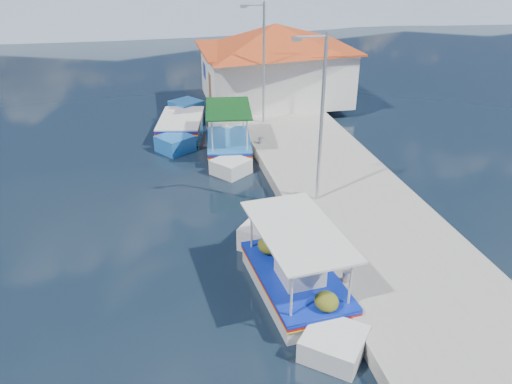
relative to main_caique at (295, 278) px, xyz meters
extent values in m
plane|color=black|center=(-2.47, 2.50, -0.45)|extent=(160.00, 160.00, 0.00)
cube|color=gray|center=(3.43, 8.50, -0.20)|extent=(5.00, 44.00, 0.50)
cylinder|color=#A5A8AD|center=(1.33, -0.50, 0.20)|extent=(0.20, 0.20, 0.30)
cylinder|color=#A5A8AD|center=(1.33, 4.50, 0.20)|extent=(0.20, 0.20, 0.30)
cylinder|color=#A5A8AD|center=(1.33, 10.50, 0.20)|extent=(0.20, 0.20, 0.30)
cylinder|color=#A5A8AD|center=(1.33, 16.50, 0.20)|extent=(0.20, 0.20, 0.30)
cube|color=silver|center=(-0.01, -0.07, -0.25)|extent=(2.37, 4.11, 0.86)
cube|color=silver|center=(0.25, 2.52, -0.14)|extent=(2.02, 2.02, 0.95)
cube|color=silver|center=(-0.26, -2.58, -0.25)|extent=(1.96, 1.96, 0.82)
cube|color=#0B229A|center=(-0.01, -0.07, 0.15)|extent=(2.45, 4.24, 0.05)
cube|color=#AD0F0E|center=(-0.01, -0.07, 0.07)|extent=(2.45, 4.24, 0.05)
cube|color=yellow|center=(-0.01, -0.07, 0.01)|extent=(2.45, 4.24, 0.04)
cube|color=#0B229A|center=(-0.01, -0.07, 0.21)|extent=(2.46, 4.20, 0.05)
cube|color=brown|center=(-0.01, -0.07, 0.18)|extent=(2.21, 4.02, 0.05)
cube|color=silver|center=(-0.04, -0.34, 0.68)|extent=(1.21, 1.28, 1.00)
cube|color=silver|center=(-0.04, -0.34, 1.20)|extent=(1.32, 1.38, 0.05)
cylinder|color=beige|center=(-0.64, 1.65, 0.91)|extent=(0.06, 0.06, 1.45)
cylinder|color=beige|center=(0.95, 1.49, 0.91)|extent=(0.06, 0.06, 1.45)
cylinder|color=beige|center=(-0.97, -1.64, 0.91)|extent=(0.06, 0.06, 1.45)
cylinder|color=beige|center=(0.62, -1.79, 0.91)|extent=(0.06, 0.06, 1.45)
cube|color=silver|center=(-0.01, -0.07, 1.63)|extent=(2.47, 4.12, 0.06)
ellipsoid|color=#3F4612|center=(-0.24, 1.23, 0.44)|extent=(0.69, 0.76, 0.52)
ellipsoid|color=#3F4612|center=(0.43, 1.62, 0.40)|extent=(0.58, 0.64, 0.44)
ellipsoid|color=#3F4612|center=(0.01, -1.71, 0.41)|extent=(0.62, 0.68, 0.46)
sphere|color=#FB4107|center=(0.95, 0.38, 0.86)|extent=(0.36, 0.36, 0.36)
cube|color=silver|center=(-0.16, 10.76, -0.24)|extent=(2.38, 3.80, 0.91)
cube|color=silver|center=(-0.47, 13.15, -0.12)|extent=(1.94, 1.94, 1.01)
cube|color=silver|center=(0.15, 8.45, -0.24)|extent=(1.89, 1.89, 0.87)
cube|color=#0B229A|center=(-0.16, 10.76, 0.18)|extent=(2.45, 3.92, 0.06)
cube|color=#AD0F0E|center=(-0.16, 10.76, 0.11)|extent=(2.45, 3.92, 0.05)
cube|color=yellow|center=(-0.16, 10.76, 0.04)|extent=(2.45, 3.92, 0.04)
cube|color=#1D5FAE|center=(-0.16, 10.76, 0.25)|extent=(2.46, 3.88, 0.05)
cube|color=brown|center=(-0.16, 10.76, 0.22)|extent=(2.22, 3.71, 0.05)
cylinder|color=beige|center=(-1.12, 12.15, 0.99)|extent=(0.07, 0.07, 1.54)
cylinder|color=beige|center=(0.41, 12.36, 0.99)|extent=(0.07, 0.07, 1.54)
cylinder|color=beige|center=(-0.72, 9.17, 0.99)|extent=(0.07, 0.07, 1.54)
cylinder|color=beige|center=(0.80, 9.37, 0.99)|extent=(0.07, 0.07, 1.54)
cube|color=#0C3C14|center=(-0.16, 10.76, 1.76)|extent=(2.47, 3.81, 0.07)
cube|color=#1D5FAE|center=(-2.16, 14.06, -0.20)|extent=(2.77, 4.21, 1.08)
cube|color=#1D5FAE|center=(-2.66, 16.62, -0.06)|extent=(2.05, 2.05, 1.20)
cube|color=#1D5FAE|center=(-1.67, 11.59, -0.20)|extent=(1.99, 1.99, 1.03)
cube|color=#0B229A|center=(-2.16, 14.06, 0.30)|extent=(2.85, 4.34, 0.07)
cube|color=#AD0F0E|center=(-2.16, 14.06, 0.21)|extent=(2.85, 4.34, 0.06)
cube|color=yellow|center=(-2.16, 14.06, 0.13)|extent=(2.85, 4.34, 0.05)
cube|color=silver|center=(-2.16, 14.06, 0.38)|extent=(2.86, 4.30, 0.06)
cube|color=brown|center=(-2.16, 14.06, 0.35)|extent=(2.59, 4.10, 0.06)
cube|color=white|center=(3.73, 17.50, 1.55)|extent=(8.00, 6.00, 3.00)
cube|color=#AA4217|center=(3.73, 17.50, 3.10)|extent=(8.64, 6.48, 0.10)
pyramid|color=#AA4217|center=(3.73, 17.50, 3.75)|extent=(10.49, 10.49, 1.40)
cube|color=brown|center=(-0.25, 16.50, 1.05)|extent=(0.06, 1.00, 2.00)
cube|color=#0B229A|center=(-0.25, 19.00, 1.65)|extent=(0.06, 1.20, 0.90)
cylinder|color=#A5A8AD|center=(2.13, 4.50, 3.05)|extent=(0.12, 0.12, 6.00)
cylinder|color=#A5A8AD|center=(1.63, 4.50, 5.90)|extent=(1.00, 0.08, 0.08)
cube|color=#A5A8AD|center=(1.13, 4.50, 5.85)|extent=(0.30, 0.14, 0.14)
cylinder|color=#A5A8AD|center=(2.13, 13.50, 3.05)|extent=(0.12, 0.12, 6.00)
cylinder|color=#A5A8AD|center=(1.63, 13.50, 5.90)|extent=(1.00, 0.08, 0.08)
cube|color=#A5A8AD|center=(1.13, 13.50, 5.85)|extent=(0.30, 0.14, 0.14)
cone|color=slate|center=(-7.47, 58.50, 2.00)|extent=(96.00, 96.00, 5.50)
cone|color=slate|center=(22.53, 58.50, 1.15)|extent=(76.80, 76.80, 3.80)
camera|label=1|loc=(-3.54, -11.22, 8.62)|focal=35.19mm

